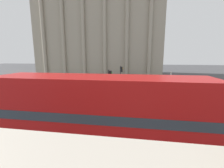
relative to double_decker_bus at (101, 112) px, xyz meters
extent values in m
cylinder|color=black|center=(4.03, 1.21, -1.80)|extent=(0.97, 0.22, 0.97)
cylinder|color=black|center=(4.03, -1.21, -1.80)|extent=(0.97, 0.22, 0.97)
cylinder|color=black|center=(-4.03, 1.21, -1.80)|extent=(0.97, 0.22, 0.97)
cylinder|color=black|center=(-4.03, -1.21, -1.80)|extent=(0.97, 0.22, 0.97)
cube|color=#B71414|center=(0.00, 0.00, -0.98)|extent=(10.86, 2.42, 1.63)
cube|color=#2D3842|center=(0.00, 0.00, 0.05)|extent=(10.64, 2.44, 0.45)
cube|color=#B71414|center=(0.00, 0.00, 1.05)|extent=(10.86, 2.42, 1.55)
cube|color=#A39984|center=(-8.68, 37.82, 9.52)|extent=(34.01, 14.33, 23.61)
cylinder|color=#A39984|center=(-22.28, 30.21, 7.75)|extent=(0.90, 0.90, 20.07)
cylinder|color=#A39984|center=(-16.84, 30.21, 7.75)|extent=(0.90, 0.90, 20.07)
cylinder|color=#A39984|center=(-11.40, 30.21, 7.75)|extent=(0.90, 0.90, 20.07)
cylinder|color=#A39984|center=(-5.96, 30.21, 7.75)|extent=(0.90, 0.90, 20.07)
cylinder|color=#A39984|center=(-0.51, 30.21, 7.75)|extent=(0.90, 0.90, 20.07)
cylinder|color=#A39984|center=(4.93, 30.21, 7.75)|extent=(0.90, 0.90, 20.07)
cylinder|color=black|center=(-0.74, 6.45, -0.33)|extent=(0.12, 0.12, 3.90)
cube|color=black|center=(-0.56, 6.45, 1.17)|extent=(0.20, 0.24, 0.70)
sphere|color=green|center=(-0.45, 6.45, 1.32)|extent=(0.14, 0.14, 0.14)
cylinder|color=black|center=(-0.26, 12.71, -0.35)|extent=(0.12, 0.12, 3.86)
cube|color=black|center=(-0.08, 12.71, 1.13)|extent=(0.20, 0.24, 0.70)
sphere|color=gold|center=(0.03, 12.71, 1.28)|extent=(0.14, 0.14, 0.14)
cylinder|color=black|center=(12.55, 17.99, -1.98)|extent=(0.60, 0.18, 0.60)
cylinder|color=black|center=(12.55, 16.24, -1.98)|extent=(0.60, 0.18, 0.60)
cylinder|color=black|center=(9.75, 17.99, -1.98)|extent=(0.60, 0.18, 0.60)
cylinder|color=black|center=(9.75, 16.24, -1.98)|extent=(0.60, 0.18, 0.60)
cube|color=black|center=(11.15, 17.12, -1.71)|extent=(4.20, 1.75, 0.55)
cube|color=#2D3842|center=(10.95, 17.12, -1.18)|extent=(1.89, 1.61, 0.50)
cylinder|color=black|center=(1.04, 25.32, -1.98)|extent=(0.60, 0.18, 0.60)
cylinder|color=black|center=(1.04, 23.57, -1.98)|extent=(0.60, 0.18, 0.60)
cylinder|color=black|center=(-1.76, 25.32, -1.98)|extent=(0.60, 0.18, 0.60)
cylinder|color=black|center=(-1.76, 23.57, -1.98)|extent=(0.60, 0.18, 0.60)
cube|color=maroon|center=(-0.36, 24.45, -1.71)|extent=(4.20, 1.75, 0.55)
cube|color=#2D3842|center=(-0.56, 24.45, -1.18)|extent=(1.89, 1.61, 0.50)
cylinder|color=#282B33|center=(9.56, 27.90, -1.86)|extent=(0.14, 0.14, 0.85)
cylinder|color=#282B33|center=(9.74, 27.90, -1.86)|extent=(0.14, 0.14, 0.85)
cylinder|color=silver|center=(9.65, 27.90, -1.09)|extent=(0.32, 0.32, 0.67)
sphere|color=tan|center=(9.65, 27.90, -0.64)|extent=(0.23, 0.23, 0.23)
cylinder|color=#282B33|center=(4.67, 16.73, -1.87)|extent=(0.14, 0.14, 0.82)
cylinder|color=#282B33|center=(4.85, 16.73, -1.87)|extent=(0.14, 0.14, 0.82)
cylinder|color=#606638|center=(4.76, 16.73, -1.13)|extent=(0.32, 0.32, 0.65)
sphere|color=tan|center=(4.76, 16.73, -0.70)|extent=(0.22, 0.22, 0.22)
camera|label=1|loc=(1.70, -7.18, 2.79)|focal=24.00mm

